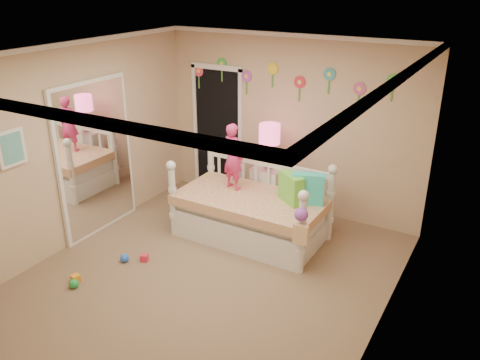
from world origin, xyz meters
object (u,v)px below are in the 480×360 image
Objects in this scene: child at (233,156)px; nightstand at (268,192)px; daybed at (251,201)px; table_lamp at (269,139)px.

child is 1.25× the size of nightstand.
table_lamp is (-0.10, 0.72, 0.64)m from daybed.
daybed is at bearing 174.90° from child.
table_lamp is (0.25, 0.59, 0.11)m from child.
child is 0.95m from nightstand.
child is 0.65m from table_lamp.
child reaches higher than nightstand.
nightstand is at bearing 98.43° from daybed.
table_lamp reaches higher than nightstand.
child reaches higher than table_lamp.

